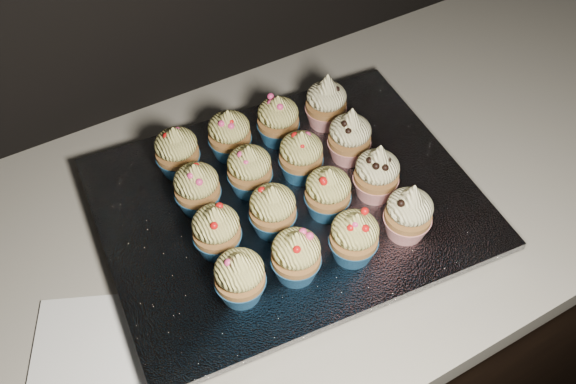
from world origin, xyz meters
The scene contains 21 objects.
cabinet centered at (0.00, 1.70, 0.43)m, with size 2.40×0.60×0.86m, color black.
worktop centered at (0.00, 1.70, 0.88)m, with size 2.44×0.64×0.04m, color beige.
napkin centered at (-0.54, 1.59, 0.90)m, with size 0.18×0.18×0.00m, color white.
baking_tray centered at (-0.24, 1.68, 0.91)m, with size 0.47×0.36×0.02m, color black.
foil_lining centered at (-0.24, 1.68, 0.93)m, with size 0.51×0.40×0.01m, color silver.
cupcake_0 centered at (-0.37, 1.58, 0.97)m, with size 0.06×0.06×0.08m.
cupcake_1 centered at (-0.29, 1.57, 0.97)m, with size 0.06×0.06×0.08m.
cupcake_2 centered at (-0.22, 1.56, 0.97)m, with size 0.06×0.06×0.08m.
cupcake_3 centered at (-0.13, 1.56, 0.97)m, with size 0.06×0.06×0.10m.
cupcake_4 centered at (-0.36, 1.66, 0.97)m, with size 0.06×0.06×0.08m.
cupcake_5 centered at (-0.28, 1.65, 0.97)m, with size 0.06×0.06×0.08m.
cupcake_6 centered at (-0.21, 1.64, 0.97)m, with size 0.06×0.06×0.08m.
cupcake_7 centered at (-0.13, 1.63, 0.97)m, with size 0.06×0.06×0.10m.
cupcake_8 centered at (-0.35, 1.73, 0.97)m, with size 0.06×0.06×0.08m.
cupcake_9 centered at (-0.28, 1.73, 0.97)m, with size 0.06×0.06×0.08m.
cupcake_10 centered at (-0.20, 1.71, 0.97)m, with size 0.06×0.06×0.08m.
cupcake_11 centered at (-0.12, 1.71, 0.97)m, with size 0.06×0.06×0.10m.
cupcake_12 centered at (-0.35, 1.81, 0.97)m, with size 0.06×0.06×0.08m.
cupcake_13 centered at (-0.27, 1.80, 0.97)m, with size 0.06×0.06×0.08m.
cupcake_14 centered at (-0.19, 1.79, 0.97)m, with size 0.06×0.06×0.08m.
cupcake_15 centered at (-0.11, 1.79, 0.97)m, with size 0.06×0.06×0.10m.
Camera 1 is at (-0.53, 1.19, 1.62)m, focal length 40.00 mm.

